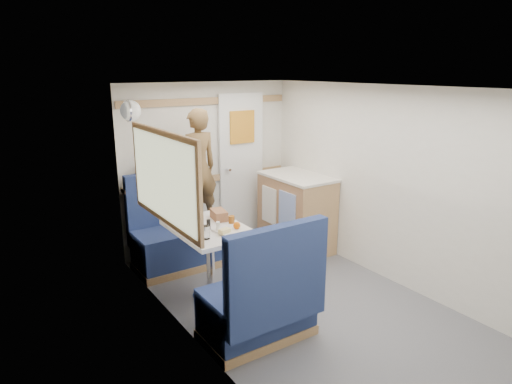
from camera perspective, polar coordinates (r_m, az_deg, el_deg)
floor at (r=4.19m, az=9.40°, el=-15.91°), size 4.50×4.50×0.00m
ceiling at (r=3.60m, az=10.81°, el=12.54°), size 4.50×4.50×0.00m
wall_back at (r=5.56m, az=-5.98°, el=3.21°), size 2.20×0.02×2.00m
wall_left at (r=3.16m, az=-4.76°, el=-6.25°), size 0.02×4.50×2.00m
wall_right at (r=4.58m, az=20.16°, el=-0.30°), size 0.02×4.50×2.00m
oak_trim_low at (r=5.58m, az=-5.85°, el=1.67°), size 2.15×0.02×0.08m
oak_trim_high at (r=5.44m, az=-6.12°, el=11.24°), size 2.15×0.02×0.08m
side_window at (r=3.96m, az=-11.57°, el=1.75°), size 0.04×1.30×0.72m
rear_door at (r=5.76m, az=-1.85°, el=3.42°), size 0.62×0.12×1.86m
dinette_table at (r=4.33m, az=-5.79°, el=-6.31°), size 0.62×0.92×0.72m
bench_far at (r=5.16m, az=-10.21°, el=-6.03°), size 0.90×0.59×1.05m
bench_near at (r=3.78m, az=0.64°, el=-14.16°), size 0.90×0.59×1.05m
ledge at (r=5.21m, az=-11.63°, el=0.80°), size 0.90×0.14×0.04m
dome_light at (r=4.69m, az=-15.42°, el=9.78°), size 0.20×0.20×0.20m
galley_counter at (r=5.56m, az=5.05°, el=-2.46°), size 0.57×0.92×0.92m
person at (r=5.04m, az=-7.31°, el=3.02°), size 0.49×0.35×1.29m
duffel_bag at (r=5.20m, az=-11.04°, el=2.48°), size 0.57×0.36×0.25m
tray at (r=4.12m, az=-2.50°, el=-4.99°), size 0.34×0.41×0.02m
orange_fruit at (r=4.16m, az=-2.42°, el=-4.19°), size 0.07×0.07×0.07m
cheese_block at (r=4.07m, az=-3.94°, el=-4.87°), size 0.12×0.09×0.04m
wine_glass at (r=4.26m, az=-7.59°, el=-2.81°), size 0.08×0.08×0.17m
tumbler_left at (r=3.99m, az=-6.28°, el=-5.03°), size 0.07×0.07×0.12m
beer_glass at (r=4.31m, az=-3.07°, el=-3.57°), size 0.06×0.06×0.09m
pepper_grinder at (r=4.21m, az=-5.95°, el=-4.07°), size 0.04×0.04×0.09m
salt_grinder at (r=4.14m, az=-4.77°, el=-4.36°), size 0.04×0.04×0.09m
bread_loaf at (r=4.47m, az=-4.66°, el=-2.85°), size 0.16×0.24×0.09m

